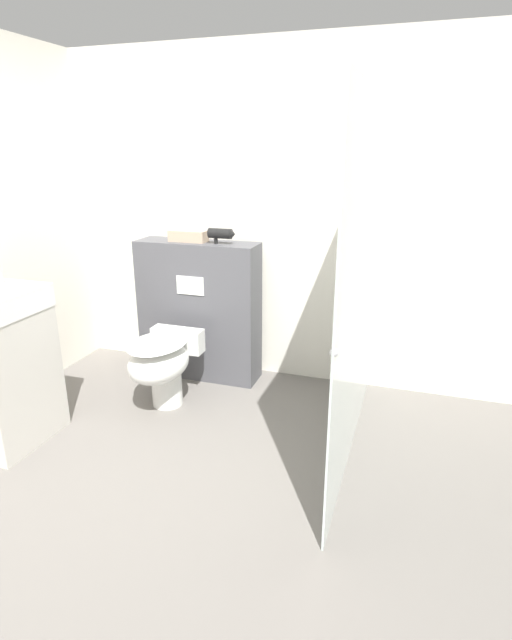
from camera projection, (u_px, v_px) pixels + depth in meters
ground_plane at (150, 521)px, 2.48m from camera, size 12.00×12.00×0.00m
wall_back at (266, 219)px, 3.80m from camera, size 8.00×0.06×2.50m
partition_panel at (199, 311)px, 3.94m from camera, size 0.96×0.29×1.09m
shower_glass at (361, 289)px, 2.78m from camera, size 0.04×1.81×2.03m
toilet at (162, 363)px, 3.48m from camera, size 0.39×0.61×0.52m
hair_drier at (221, 234)px, 3.65m from camera, size 0.21×0.07×0.11m
folded_towel at (188, 236)px, 3.77m from camera, size 0.29×0.13×0.08m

